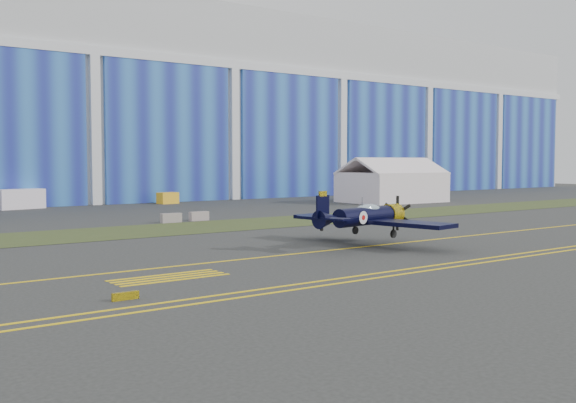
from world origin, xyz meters
TOP-DOWN VIEW (x-y plane):
  - ground at (0.00, 0.00)m, footprint 260.00×260.00m
  - grass_median at (0.00, 14.00)m, footprint 260.00×10.00m
  - hangar at (0.00, 71.79)m, footprint 220.00×45.70m
  - taxiway_centreline at (0.00, -5.00)m, footprint 200.00×0.20m
  - edge_line_near at (0.00, -14.50)m, footprint 80.00×0.20m
  - edge_line_far at (0.00, -13.50)m, footprint 80.00×0.20m
  - hold_short_ladder at (-18.00, -8.10)m, footprint 6.00×2.40m
  - guard_board_left at (-22.00, -12.00)m, footprint 1.20×0.15m
  - warbird at (-1.00, -4.41)m, footprint 12.40×14.20m
  - tent at (36.62, 29.99)m, footprint 14.18×10.60m
  - shipping_container at (-10.39, 47.46)m, footprint 5.98×3.32m
  - tug at (8.89, 45.84)m, footprint 2.88×2.01m
  - barrier_a at (-3.93, 19.45)m, footprint 2.03×0.70m
  - barrier_b at (-0.72, 19.77)m, footprint 2.02×0.65m

SIDE VIEW (x-z plane):
  - ground at x=0.00m, z-range 0.00..0.00m
  - taxiway_centreline at x=0.00m, z-range 0.00..0.02m
  - edge_line_near at x=0.00m, z-range 0.00..0.02m
  - edge_line_far at x=0.00m, z-range 0.00..0.02m
  - hold_short_ladder at x=-18.00m, z-range 0.00..0.02m
  - grass_median at x=0.00m, z-range 0.01..0.03m
  - guard_board_left at x=-22.00m, z-range 0.00..0.35m
  - barrier_a at x=-3.93m, z-range 0.00..0.90m
  - barrier_b at x=-0.72m, z-range 0.00..0.90m
  - tug at x=8.89m, z-range 0.00..1.57m
  - shipping_container at x=-10.39m, z-range 0.00..2.45m
  - warbird at x=-1.00m, z-range 0.17..3.94m
  - tent at x=36.62m, z-range 0.00..6.43m
  - hangar at x=0.00m, z-range -0.04..29.96m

